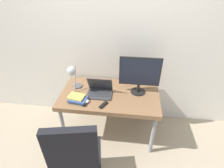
% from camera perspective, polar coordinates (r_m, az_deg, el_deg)
% --- Properties ---
extents(ground_plane, '(12.00, 12.00, 0.00)m').
position_cam_1_polar(ground_plane, '(2.59, -1.78, -20.83)').
color(ground_plane, tan).
extents(wall_back, '(8.00, 0.05, 2.60)m').
position_cam_1_polar(wall_back, '(2.44, 0.51, 14.34)').
color(wall_back, silver).
rests_on(wall_back, ground_plane).
extents(desk, '(1.31, 0.74, 0.71)m').
position_cam_1_polar(desk, '(2.38, -0.75, -4.39)').
color(desk, brown).
rests_on(desk, ground_plane).
extents(laptop, '(0.32, 0.24, 0.24)m').
position_cam_1_polar(laptop, '(2.31, -4.05, -2.18)').
color(laptop, '#38383D').
rests_on(laptop, desk).
extents(monitor, '(0.52, 0.20, 0.51)m').
position_cam_1_polar(monitor, '(2.24, 9.03, 3.35)').
color(monitor, black).
rests_on(monitor, desk).
extents(desk_lamp, '(0.13, 0.27, 0.39)m').
position_cam_1_polar(desk_lamp, '(2.28, -12.72, 3.36)').
color(desk_lamp, '#4C4C51').
rests_on(desk_lamp, desk).
extents(office_chair, '(0.64, 0.64, 1.07)m').
position_cam_1_polar(office_chair, '(1.87, -11.67, -22.29)').
color(office_chair, black).
rests_on(office_chair, ground_plane).
extents(book_stack, '(0.25, 0.20, 0.06)m').
position_cam_1_polar(book_stack, '(2.24, -11.21, -4.76)').
color(book_stack, '#286B47').
rests_on(book_stack, desk).
extents(tv_remote, '(0.07, 0.18, 0.02)m').
position_cam_1_polar(tv_remote, '(2.21, -8.91, -5.71)').
color(tv_remote, black).
rests_on(tv_remote, desk).
extents(media_remote, '(0.10, 0.14, 0.02)m').
position_cam_1_polar(media_remote, '(2.14, -2.83, -6.82)').
color(media_remote, black).
rests_on(media_remote, desk).
extents(game_controller, '(0.16, 0.10, 0.04)m').
position_cam_1_polar(game_controller, '(2.21, -9.49, -5.45)').
color(game_controller, white).
rests_on(game_controller, desk).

